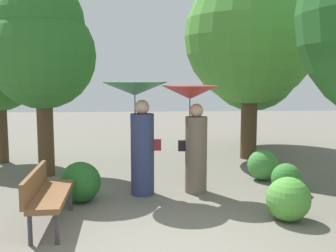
# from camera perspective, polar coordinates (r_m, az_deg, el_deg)

# --- Properties ---
(person_left) EXTENTS (1.21, 1.21, 2.08)m
(person_left) POSITION_cam_1_polar(r_m,az_deg,el_deg) (7.34, -4.23, 1.27)
(person_left) COLOR navy
(person_left) RESTS_ON ground
(person_right) EXTENTS (1.06, 1.06, 2.01)m
(person_right) POSITION_cam_1_polar(r_m,az_deg,el_deg) (7.48, 3.54, 0.63)
(person_right) COLOR #6B5B4C
(person_right) RESTS_ON ground
(park_bench) EXTENTS (0.56, 1.52, 0.83)m
(park_bench) POSITION_cam_1_polar(r_m,az_deg,el_deg) (6.17, -16.91, -8.98)
(park_bench) COLOR #38383D
(park_bench) RESTS_ON ground
(tree_near_left) EXTENTS (2.28, 2.28, 4.23)m
(tree_near_left) POSITION_cam_1_polar(r_m,az_deg,el_deg) (9.14, -17.40, 10.81)
(tree_near_left) COLOR #4C3823
(tree_near_left) RESTS_ON ground
(tree_mid_right) EXTENTS (2.88, 2.88, 4.38)m
(tree_mid_right) POSITION_cam_1_polar(r_m,az_deg,el_deg) (12.80, 11.97, 9.56)
(tree_mid_right) COLOR #4C3823
(tree_mid_right) RESTS_ON ground
(tree_far_back) EXTENTS (3.45, 3.45, 5.41)m
(tree_far_back) POSITION_cam_1_polar(r_m,az_deg,el_deg) (10.87, 11.72, 13.65)
(tree_far_back) COLOR #4C3823
(tree_far_back) RESTS_ON ground
(bush_path_left) EXTENTS (0.67, 0.67, 0.67)m
(bush_path_left) POSITION_cam_1_polar(r_m,az_deg,el_deg) (6.44, 16.68, -9.89)
(bush_path_left) COLOR #4C9338
(bush_path_left) RESTS_ON ground
(bush_path_right) EXTENTS (0.56, 0.56, 0.56)m
(bush_path_right) POSITION_cam_1_polar(r_m,az_deg,el_deg) (7.93, 16.41, -7.10)
(bush_path_right) COLOR #387F33
(bush_path_right) RESTS_ON ground
(bush_behind_bench) EXTENTS (0.71, 0.71, 0.71)m
(bush_behind_bench) POSITION_cam_1_polar(r_m,az_deg,el_deg) (7.21, -12.31, -7.78)
(bush_behind_bench) COLOR #235B23
(bush_behind_bench) RESTS_ON ground
(bush_far_side) EXTENTS (0.65, 0.65, 0.65)m
(bush_far_side) POSITION_cam_1_polar(r_m,az_deg,el_deg) (8.74, 13.29, -5.39)
(bush_far_side) COLOR #428C3D
(bush_far_side) RESTS_ON ground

